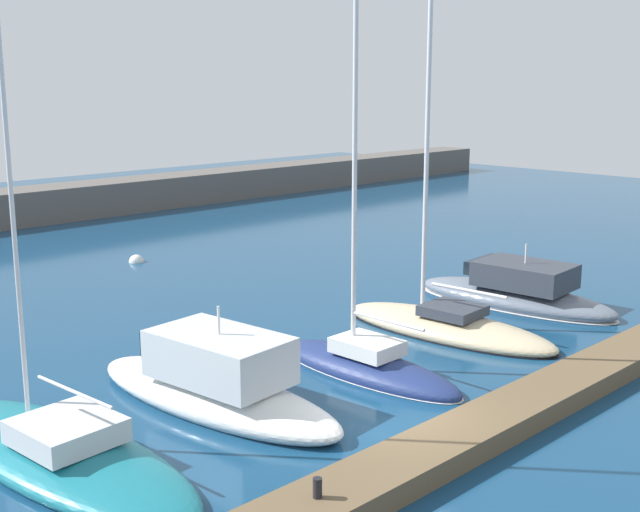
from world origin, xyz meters
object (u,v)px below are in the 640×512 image
Objects in this scene: sailboat_sand_fifth at (447,324)px; dock_bollard at (317,488)px; mooring_buoy_white at (136,262)px; sailboat_teal_second at (62,452)px; sailboat_navy_fourth at (367,365)px; motorboat_slate_sixth at (516,293)px; motorboat_white_third at (214,383)px.

sailboat_sand_fifth reaches higher than dock_bollard.
sailboat_teal_second is at bearing -126.90° from mooring_buoy_white.
sailboat_navy_fourth reaches higher than motorboat_slate_sixth.
motorboat_slate_sixth is at bearing -90.16° from sailboat_sand_fifth.
sailboat_sand_fifth reaches higher than motorboat_slate_sixth.
motorboat_white_third is at bearing 83.34° from sailboat_sand_fifth.
motorboat_white_third is at bearing 70.08° from dock_bollard.
motorboat_white_third is at bearing -91.35° from sailboat_teal_second.
motorboat_slate_sixth is at bearing -69.51° from mooring_buoy_white.
sailboat_navy_fourth reaches higher than mooring_buoy_white.
sailboat_teal_second is 6.90m from dock_bollard.
mooring_buoy_white is at bearing -32.32° from motorboat_white_third.
motorboat_white_third is 10.41m from sailboat_sand_fifth.
motorboat_white_third is 7.10m from dock_bollard.
sailboat_navy_fourth is (5.07, -1.27, -0.39)m from motorboat_white_third.
mooring_buoy_white is at bearing 0.75° from sailboat_sand_fifth.
motorboat_slate_sixth is at bearing -96.53° from motorboat_white_third.
sailboat_teal_second is 4.90m from motorboat_white_third.
motorboat_slate_sixth reaches higher than dock_bollard.
sailboat_sand_fifth is at bearing -95.08° from sailboat_teal_second.
sailboat_navy_fourth is 1.52× the size of motorboat_slate_sixth.
motorboat_white_third is 0.68× the size of sailboat_navy_fourth.
dock_bollard is at bearing 124.61° from sailboat_navy_fourth.
dock_bollard is (-7.49, -5.40, 0.53)m from sailboat_navy_fourth.
sailboat_sand_fifth is at bearing -98.69° from motorboat_white_third.
motorboat_white_third is 15.55m from motorboat_slate_sixth.
mooring_buoy_white is at bearing -41.25° from sailboat_teal_second.
motorboat_slate_sixth is 11.90× the size of mooring_buoy_white.
motorboat_white_third is 0.53× the size of sailboat_sand_fifth.
dock_bollard is (2.46, -6.42, 0.54)m from sailboat_teal_second.
sailboat_navy_fourth reaches higher than dock_bollard.
dock_bollard is at bearing -163.41° from sailboat_teal_second.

